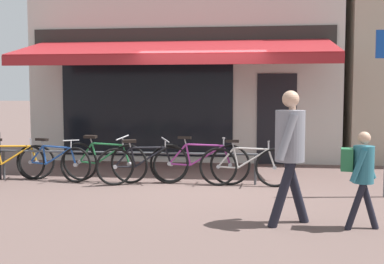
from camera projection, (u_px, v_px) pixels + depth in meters
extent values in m
plane|color=brown|center=(198.00, 183.00, 8.88)|extent=(160.00, 160.00, 0.00)
cube|color=beige|center=(189.00, 58.00, 12.76)|extent=(7.49, 3.00, 5.17)
cube|color=black|center=(146.00, 110.00, 11.46)|extent=(4.12, 0.04, 2.20)
cube|color=black|center=(277.00, 119.00, 11.12)|extent=(0.90, 0.04, 2.10)
cube|color=#282623|center=(180.00, 37.00, 11.22)|extent=(7.11, 0.06, 0.44)
cube|color=maroon|center=(174.00, 47.00, 10.28)|extent=(6.74, 2.00, 0.50)
cube|color=maroon|center=(166.00, 59.00, 9.33)|extent=(6.74, 0.03, 0.20)
cylinder|color=#47494F|center=(125.00, 153.00, 8.95)|extent=(4.91, 0.04, 0.04)
cylinder|color=#47494F|center=(4.00, 165.00, 9.26)|extent=(0.04, 0.04, 0.55)
cylinder|color=#47494F|center=(255.00, 170.00, 8.69)|extent=(0.04, 0.04, 0.55)
torus|color=black|center=(37.00, 162.00, 9.24)|extent=(0.66, 0.37, 0.67)
cylinder|color=#9E9EA3|center=(37.00, 162.00, 9.24)|extent=(0.09, 0.09, 0.08)
cylinder|color=orange|center=(16.00, 155.00, 9.14)|extent=(0.51, 0.28, 0.35)
cylinder|color=orange|center=(14.00, 146.00, 9.14)|extent=(0.57, 0.26, 0.05)
cylinder|color=orange|center=(34.00, 154.00, 9.23)|extent=(0.15, 0.04, 0.32)
cylinder|color=#9E9EA3|center=(31.00, 142.00, 9.22)|extent=(0.04, 0.05, 0.14)
cylinder|color=#9E9EA3|center=(31.00, 139.00, 9.22)|extent=(0.22, 0.49, 0.08)
torus|color=black|center=(76.00, 165.00, 8.89)|extent=(0.67, 0.24, 0.66)
cylinder|color=#9E9EA3|center=(76.00, 165.00, 8.89)|extent=(0.08, 0.08, 0.07)
torus|color=black|center=(31.00, 162.00, 9.23)|extent=(0.67, 0.24, 0.66)
cylinder|color=#9E9EA3|center=(31.00, 162.00, 9.23)|extent=(0.08, 0.08, 0.07)
cylinder|color=#1E4793|center=(58.00, 156.00, 9.02)|extent=(0.56, 0.14, 0.35)
cylinder|color=#1E4793|center=(57.00, 147.00, 9.03)|extent=(0.61, 0.17, 0.05)
cylinder|color=#1E4793|center=(45.00, 155.00, 9.12)|extent=(0.11, 0.09, 0.35)
cylinder|color=#1E4793|center=(38.00, 163.00, 9.17)|extent=(0.35, 0.11, 0.05)
cylinder|color=#1E4793|center=(37.00, 154.00, 9.18)|extent=(0.31, 0.08, 0.35)
cylinder|color=#1E4793|center=(73.00, 156.00, 8.91)|extent=(0.15, 0.09, 0.32)
cylinder|color=#9E9EA3|center=(42.00, 143.00, 9.14)|extent=(0.06, 0.05, 0.11)
cube|color=black|center=(42.00, 140.00, 9.14)|extent=(0.26, 0.15, 0.06)
cylinder|color=#9E9EA3|center=(71.00, 144.00, 8.92)|extent=(0.03, 0.04, 0.14)
cylinder|color=#9E9EA3|center=(71.00, 140.00, 8.92)|extent=(0.14, 0.51, 0.06)
torus|color=black|center=(129.00, 164.00, 8.77)|extent=(0.74, 0.22, 0.73)
cylinder|color=#9E9EA3|center=(129.00, 164.00, 8.77)|extent=(0.08, 0.08, 0.07)
torus|color=black|center=(80.00, 162.00, 9.06)|extent=(0.74, 0.22, 0.73)
cylinder|color=#9E9EA3|center=(80.00, 162.00, 9.06)|extent=(0.08, 0.08, 0.07)
cylinder|color=#23703D|center=(110.00, 154.00, 8.86)|extent=(0.56, 0.15, 0.39)
cylinder|color=#23703D|center=(107.00, 144.00, 8.84)|extent=(0.62, 0.14, 0.05)
cylinder|color=#23703D|center=(95.00, 153.00, 8.94)|extent=(0.12, 0.06, 0.39)
cylinder|color=#23703D|center=(88.00, 163.00, 9.01)|extent=(0.36, 0.09, 0.05)
cylinder|color=#23703D|center=(86.00, 152.00, 8.99)|extent=(0.30, 0.11, 0.38)
cylinder|color=#23703D|center=(126.00, 155.00, 8.76)|extent=(0.15, 0.04, 0.35)
cylinder|color=#9E9EA3|center=(91.00, 141.00, 8.92)|extent=(0.06, 0.03, 0.11)
cube|color=black|center=(90.00, 137.00, 8.91)|extent=(0.25, 0.14, 0.06)
cylinder|color=#9E9EA3|center=(123.00, 141.00, 8.74)|extent=(0.03, 0.04, 0.14)
cylinder|color=#9E9EA3|center=(122.00, 138.00, 8.73)|extent=(0.11, 0.52, 0.06)
torus|color=black|center=(171.00, 164.00, 8.89)|extent=(0.66, 0.36, 0.69)
cylinder|color=#9E9EA3|center=(171.00, 164.00, 8.89)|extent=(0.09, 0.09, 0.07)
torus|color=black|center=(115.00, 167.00, 8.58)|extent=(0.66, 0.36, 0.69)
cylinder|color=#9E9EA3|center=(115.00, 167.00, 8.58)|extent=(0.09, 0.09, 0.07)
cylinder|color=black|center=(150.00, 157.00, 8.75)|extent=(0.55, 0.25, 0.37)
cylinder|color=black|center=(148.00, 148.00, 8.71)|extent=(0.59, 0.29, 0.05)
cylinder|color=black|center=(133.00, 157.00, 8.65)|extent=(0.11, 0.10, 0.36)
cylinder|color=black|center=(125.00, 167.00, 8.64)|extent=(0.34, 0.18, 0.05)
cylinder|color=black|center=(123.00, 157.00, 8.60)|extent=(0.30, 0.14, 0.36)
cylinder|color=black|center=(168.00, 156.00, 8.85)|extent=(0.14, 0.11, 0.33)
cylinder|color=#9E9EA3|center=(130.00, 145.00, 8.61)|extent=(0.06, 0.05, 0.11)
cube|color=black|center=(129.00, 141.00, 8.59)|extent=(0.26, 0.19, 0.06)
cylinder|color=#9E9EA3|center=(165.00, 144.00, 8.80)|extent=(0.04, 0.04, 0.14)
cylinder|color=#9E9EA3|center=(165.00, 140.00, 8.79)|extent=(0.24, 0.48, 0.06)
torus|color=black|center=(230.00, 165.00, 8.66)|extent=(0.73, 0.13, 0.73)
cylinder|color=#9E9EA3|center=(230.00, 165.00, 8.66)|extent=(0.07, 0.07, 0.08)
torus|color=black|center=(169.00, 164.00, 8.80)|extent=(0.73, 0.13, 0.73)
cylinder|color=#9E9EA3|center=(169.00, 164.00, 8.80)|extent=(0.07, 0.07, 0.08)
cylinder|color=#892D7A|center=(207.00, 155.00, 8.72)|extent=(0.62, 0.06, 0.39)
cylinder|color=#892D7A|center=(205.00, 145.00, 8.72)|extent=(0.69, 0.05, 0.05)
cylinder|color=#892D7A|center=(188.00, 155.00, 8.76)|extent=(0.13, 0.08, 0.39)
cylinder|color=#892D7A|center=(180.00, 164.00, 8.78)|extent=(0.39, 0.04, 0.05)
cylinder|color=#892D7A|center=(178.00, 154.00, 8.79)|extent=(0.34, 0.07, 0.38)
cylinder|color=#892D7A|center=(227.00, 155.00, 8.67)|extent=(0.16, 0.08, 0.35)
cylinder|color=#9E9EA3|center=(185.00, 142.00, 8.77)|extent=(0.06, 0.04, 0.11)
cube|color=black|center=(185.00, 138.00, 8.78)|extent=(0.24, 0.11, 0.06)
cylinder|color=#9E9EA3|center=(224.00, 142.00, 8.68)|extent=(0.03, 0.04, 0.14)
cylinder|color=#9E9EA3|center=(224.00, 138.00, 8.68)|extent=(0.03, 0.52, 0.08)
torus|color=black|center=(275.00, 168.00, 8.49)|extent=(0.69, 0.13, 0.69)
cylinder|color=#9E9EA3|center=(275.00, 168.00, 8.49)|extent=(0.07, 0.07, 0.08)
torus|color=black|center=(218.00, 167.00, 8.61)|extent=(0.69, 0.13, 0.69)
cylinder|color=#9E9EA3|center=(218.00, 167.00, 8.61)|extent=(0.07, 0.07, 0.08)
cylinder|color=#BCB7B2|center=(253.00, 159.00, 8.54)|extent=(0.56, 0.08, 0.37)
cylinder|color=#BCB7B2|center=(251.00, 149.00, 8.56)|extent=(0.61, 0.04, 0.05)
cylinder|color=#BCB7B2|center=(236.00, 158.00, 8.58)|extent=(0.12, 0.09, 0.36)
cylinder|color=#BCB7B2|center=(228.00, 167.00, 8.59)|extent=(0.35, 0.04, 0.05)
cylinder|color=#BCB7B2|center=(226.00, 157.00, 8.60)|extent=(0.31, 0.08, 0.36)
cylinder|color=#BCB7B2|center=(272.00, 158.00, 8.51)|extent=(0.15, 0.08, 0.33)
cylinder|color=#9E9EA3|center=(233.00, 145.00, 8.60)|extent=(0.06, 0.04, 0.11)
cube|color=black|center=(232.00, 141.00, 8.60)|extent=(0.24, 0.11, 0.06)
cylinder|color=#9E9EA3|center=(269.00, 145.00, 8.52)|extent=(0.03, 0.04, 0.14)
cylinder|color=#9E9EA3|center=(269.00, 141.00, 8.53)|extent=(0.02, 0.52, 0.09)
cylinder|color=black|center=(296.00, 191.00, 6.16)|extent=(0.36, 0.18, 0.84)
cylinder|color=black|center=(282.00, 195.00, 5.95)|extent=(0.36, 0.18, 0.84)
cylinder|color=gray|center=(290.00, 136.00, 5.99)|extent=(0.43, 0.43, 0.64)
sphere|color=tan|center=(291.00, 99.00, 5.96)|extent=(0.21, 0.21, 0.21)
cylinder|color=gray|center=(287.00, 138.00, 5.78)|extent=(0.30, 0.21, 0.57)
cylinder|color=gray|center=(290.00, 123.00, 6.21)|extent=(0.22, 0.22, 0.29)
cylinder|color=tan|center=(293.00, 116.00, 6.19)|extent=(0.14, 0.20, 0.43)
cube|color=black|center=(292.00, 100.00, 6.13)|extent=(0.03, 0.07, 0.14)
cylinder|color=black|center=(369.00, 205.00, 5.90)|extent=(0.25, 0.12, 0.59)
cylinder|color=black|center=(355.00, 207.00, 5.82)|extent=(0.25, 0.12, 0.59)
cylinder|color=#286675|center=(363.00, 165.00, 5.82)|extent=(0.29, 0.29, 0.45)
sphere|color=tan|center=(364.00, 138.00, 5.79)|extent=(0.15, 0.15, 0.15)
cylinder|color=#286675|center=(358.00, 166.00, 5.70)|extent=(0.21, 0.09, 0.40)
cylinder|color=#286675|center=(368.00, 163.00, 5.93)|extent=(0.21, 0.09, 0.40)
cube|color=#23663D|center=(347.00, 159.00, 5.87)|extent=(0.17, 0.23, 0.27)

